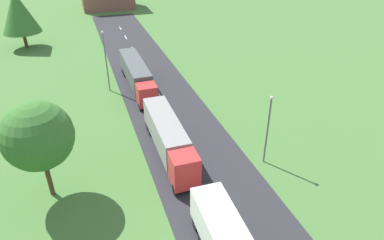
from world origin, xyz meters
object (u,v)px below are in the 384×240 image
(truck_second, at_px, (169,137))
(tree_ash, at_px, (18,12))
(lamppost_third, at_px, (106,59))
(tree_elm, at_px, (38,136))
(truck_third, at_px, (137,74))
(lamppost_second, at_px, (268,126))

(truck_second, relative_size, tree_ash, 1.24)
(lamppost_third, xyz_separation_m, tree_elm, (-7.62, -19.85, 1.38))
(tree_ash, bearing_deg, truck_second, -68.62)
(truck_third, height_order, lamppost_third, lamppost_third)
(truck_second, bearing_deg, tree_ash, 111.38)
(lamppost_third, bearing_deg, tree_elm, -111.01)
(lamppost_second, bearing_deg, tree_elm, 174.51)
(truck_second, height_order, lamppost_second, lamppost_second)
(lamppost_second, distance_m, tree_ash, 52.24)
(truck_second, relative_size, tree_elm, 1.42)
(truck_third, bearing_deg, tree_elm, -120.64)
(truck_third, distance_m, tree_ash, 29.67)
(tree_ash, bearing_deg, tree_elm, -83.77)
(truck_third, relative_size, tree_ash, 1.41)
(tree_elm, bearing_deg, lamppost_second, -5.49)
(lamppost_third, relative_size, tree_elm, 0.95)
(tree_elm, height_order, tree_ash, tree_ash)
(lamppost_third, bearing_deg, tree_ash, 117.33)
(truck_third, distance_m, tree_elm, 23.07)
(lamppost_second, bearing_deg, tree_ash, 118.60)
(tree_elm, relative_size, tree_ash, 0.88)
(lamppost_second, distance_m, lamppost_third, 25.16)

